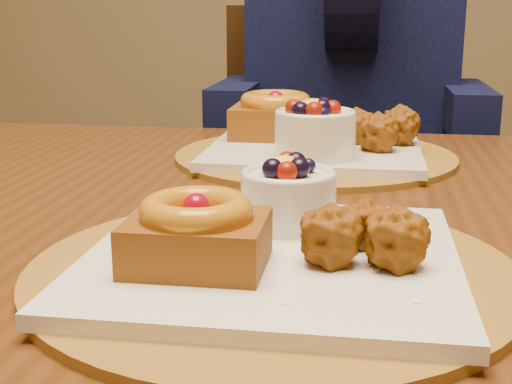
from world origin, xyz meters
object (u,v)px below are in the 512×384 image
place_setting_near (271,247)px  chair_far (327,200)px  place_setting_far (312,138)px  diner (353,36)px  dining_table (298,269)px

place_setting_near → chair_far: chair_far is taller
place_setting_far → diner: diner is taller
dining_table → place_setting_far: 0.24m
dining_table → diner: bearing=87.4°
place_setting_near → place_setting_far: place_setting_far is taller
chair_far → diner: size_ratio=1.14×
place_setting_near → diner: bearing=87.9°
dining_table → chair_far: chair_far is taller
dining_table → place_setting_near: bearing=-90.5°
place_setting_near → place_setting_far: 0.43m
dining_table → diner: diner is taller
place_setting_far → place_setting_near: bearing=-89.8°
chair_far → dining_table: bearing=-96.5°
place_setting_far → chair_far: size_ratio=0.40×
dining_table → diner: 0.80m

